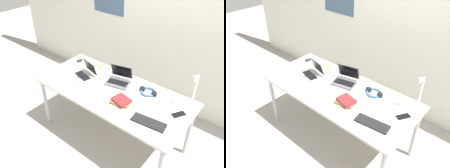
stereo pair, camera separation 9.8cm
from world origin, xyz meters
TOP-DOWN VIEW (x-y plane):
  - ground_plane at (0.00, 0.00)m, footprint 12.00×12.00m
  - wall_back at (-0.00, 1.10)m, footprint 6.00×0.13m
  - desk at (0.00, 0.00)m, footprint 1.80×0.80m
  - desk_lamp at (0.80, 0.28)m, footprint 0.12×0.18m
  - laptop_front_right at (-0.03, 0.17)m, footprint 0.32×0.30m
  - laptop_mid_desk at (-0.43, 0.01)m, footprint 0.32×0.29m
  - external_keyboard at (0.60, -0.20)m, footprint 0.34×0.16m
  - computer_mouse at (-0.75, 0.24)m, footprint 0.08×0.11m
  - cell_phone at (0.77, 0.08)m, footprint 0.12×0.15m
  - headphones at (0.34, 0.21)m, footprint 0.21×0.18m
  - pill_bottle at (-0.41, 0.27)m, footprint 0.04×0.04m
  - book_stack at (0.22, -0.12)m, footprint 0.22×0.18m

SIDE VIEW (x-z plane):
  - ground_plane at x=0.00m, z-range 0.00..0.00m
  - desk at x=0.00m, z-range 0.31..1.05m
  - cell_phone at x=0.77m, z-range 0.74..0.75m
  - external_keyboard at x=0.60m, z-range 0.74..0.76m
  - headphones at x=0.34m, z-range 0.74..0.78m
  - computer_mouse at x=-0.75m, z-range 0.74..0.77m
  - book_stack at x=0.22m, z-range 0.74..0.79m
  - pill_bottle at x=-0.41m, z-range 0.74..0.82m
  - laptop_mid_desk at x=-0.43m, z-range 0.68..0.88m
  - laptop_front_right at x=-0.03m, z-range 0.68..0.88m
  - desk_lamp at x=0.80m, z-range 0.74..1.14m
  - wall_back at x=0.00m, z-range 0.00..2.60m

